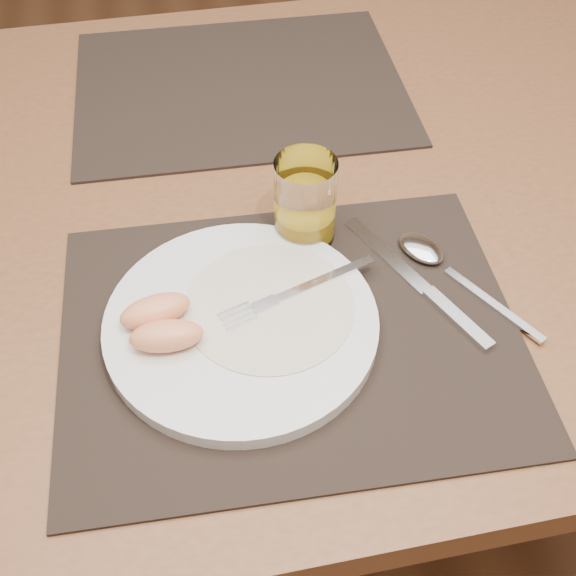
{
  "coord_description": "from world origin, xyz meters",
  "views": [
    {
      "loc": [
        -0.1,
        -0.65,
        1.32
      ],
      "look_at": [
        -0.01,
        -0.18,
        0.77
      ],
      "focal_mm": 45.0,
      "sensor_mm": 36.0,
      "label": 1
    }
  ],
  "objects_px": {
    "placemat_near": "(291,333)",
    "knife": "(427,291)",
    "placemat_far": "(240,86)",
    "table": "(267,239)",
    "spoon": "(431,256)",
    "plate": "(241,324)",
    "juice_glass": "(305,205)",
    "fork": "(286,296)"
  },
  "relations": [
    {
      "from": "placemat_near",
      "to": "knife",
      "type": "xyz_separation_m",
      "value": [
        0.15,
        0.02,
        0.0
      ]
    },
    {
      "from": "placemat_near",
      "to": "placemat_far",
      "type": "distance_m",
      "value": 0.44
    },
    {
      "from": "placemat_near",
      "to": "placemat_far",
      "type": "height_order",
      "value": "same"
    },
    {
      "from": "table",
      "to": "knife",
      "type": "xyz_separation_m",
      "value": [
        0.13,
        -0.2,
        0.09
      ]
    },
    {
      "from": "knife",
      "to": "spoon",
      "type": "bearing_deg",
      "value": 66.46
    },
    {
      "from": "plate",
      "to": "juice_glass",
      "type": "relative_size",
      "value": 2.68
    },
    {
      "from": "spoon",
      "to": "juice_glass",
      "type": "distance_m",
      "value": 0.15
    },
    {
      "from": "table",
      "to": "placemat_far",
      "type": "relative_size",
      "value": 3.11
    },
    {
      "from": "fork",
      "to": "spoon",
      "type": "xyz_separation_m",
      "value": [
        0.17,
        0.04,
        -0.01
      ]
    },
    {
      "from": "knife",
      "to": "juice_glass",
      "type": "height_order",
      "value": "juice_glass"
    },
    {
      "from": "table",
      "to": "plate",
      "type": "xyz_separation_m",
      "value": [
        -0.06,
        -0.21,
        0.1
      ]
    },
    {
      "from": "placemat_near",
      "to": "juice_glass",
      "type": "xyz_separation_m",
      "value": [
        0.04,
        0.13,
        0.05
      ]
    },
    {
      "from": "plate",
      "to": "placemat_far",
      "type": "bearing_deg",
      "value": 81.49
    },
    {
      "from": "knife",
      "to": "spoon",
      "type": "distance_m",
      "value": 0.05
    },
    {
      "from": "juice_glass",
      "to": "placemat_far",
      "type": "bearing_deg",
      "value": 94.66
    },
    {
      "from": "plate",
      "to": "fork",
      "type": "relative_size",
      "value": 1.58
    },
    {
      "from": "plate",
      "to": "spoon",
      "type": "relative_size",
      "value": 1.52
    },
    {
      "from": "placemat_far",
      "to": "plate",
      "type": "height_order",
      "value": "plate"
    },
    {
      "from": "knife",
      "to": "spoon",
      "type": "xyz_separation_m",
      "value": [
        0.02,
        0.04,
        0.0
      ]
    },
    {
      "from": "placemat_far",
      "to": "juice_glass",
      "type": "relative_size",
      "value": 4.47
    },
    {
      "from": "table",
      "to": "placemat_far",
      "type": "height_order",
      "value": "placemat_far"
    },
    {
      "from": "plate",
      "to": "fork",
      "type": "bearing_deg",
      "value": 20.72
    },
    {
      "from": "placemat_near",
      "to": "placemat_far",
      "type": "bearing_deg",
      "value": 87.79
    },
    {
      "from": "knife",
      "to": "placemat_near",
      "type": "bearing_deg",
      "value": -171.37
    },
    {
      "from": "table",
      "to": "fork",
      "type": "bearing_deg",
      "value": -93.62
    },
    {
      "from": "table",
      "to": "fork",
      "type": "xyz_separation_m",
      "value": [
        -0.01,
        -0.19,
        0.11
      ]
    },
    {
      "from": "placemat_far",
      "to": "knife",
      "type": "relative_size",
      "value": 2.16
    },
    {
      "from": "spoon",
      "to": "juice_glass",
      "type": "bearing_deg",
      "value": 152.99
    },
    {
      "from": "placemat_far",
      "to": "plate",
      "type": "distance_m",
      "value": 0.43
    },
    {
      "from": "placemat_near",
      "to": "spoon",
      "type": "distance_m",
      "value": 0.18
    },
    {
      "from": "placemat_near",
      "to": "plate",
      "type": "height_order",
      "value": "plate"
    },
    {
      "from": "placemat_near",
      "to": "plate",
      "type": "relative_size",
      "value": 1.67
    },
    {
      "from": "spoon",
      "to": "plate",
      "type": "bearing_deg",
      "value": -165.91
    },
    {
      "from": "fork",
      "to": "placemat_far",
      "type": "bearing_deg",
      "value": 87.86
    },
    {
      "from": "placemat_far",
      "to": "spoon",
      "type": "xyz_separation_m",
      "value": [
        0.15,
        -0.37,
        0.01
      ]
    },
    {
      "from": "placemat_far",
      "to": "fork",
      "type": "relative_size",
      "value": 2.63
    },
    {
      "from": "table",
      "to": "placemat_far",
      "type": "distance_m",
      "value": 0.24
    },
    {
      "from": "table",
      "to": "knife",
      "type": "bearing_deg",
      "value": -55.64
    },
    {
      "from": "spoon",
      "to": "table",
      "type": "bearing_deg",
      "value": 135.2
    },
    {
      "from": "spoon",
      "to": "juice_glass",
      "type": "height_order",
      "value": "juice_glass"
    },
    {
      "from": "fork",
      "to": "juice_glass",
      "type": "height_order",
      "value": "juice_glass"
    },
    {
      "from": "table",
      "to": "placemat_far",
      "type": "xyz_separation_m",
      "value": [
        0.0,
        0.22,
        0.09
      ]
    }
  ]
}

